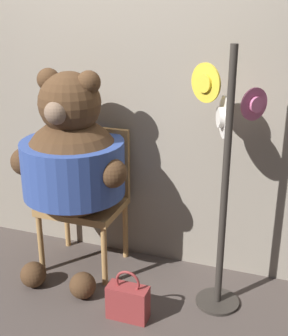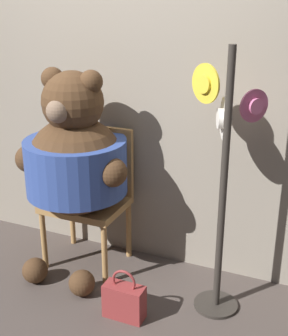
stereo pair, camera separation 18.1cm
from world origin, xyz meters
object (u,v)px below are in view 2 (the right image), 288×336
object	(u,v)px
hat_display_rack	(223,175)
handbag_on_ground	(124,301)
teddy_bear	(75,160)
chair	(91,190)

from	to	relation	value
hat_display_rack	handbag_on_ground	xyz separation A→B (m)	(-0.47, -0.38, -0.77)
teddy_bear	handbag_on_ground	bearing A→B (deg)	-35.79
chair	hat_display_rack	bearing A→B (deg)	-9.43
chair	hat_display_rack	size ratio (longest dim) A/B	0.61
teddy_bear	hat_display_rack	bearing A→B (deg)	-0.48
chair	hat_display_rack	distance (m)	1.06
teddy_bear	handbag_on_ground	distance (m)	0.98
chair	handbag_on_ground	bearing A→B (deg)	-46.32
chair	handbag_on_ground	size ratio (longest dim) A/B	2.98
handbag_on_ground	hat_display_rack	bearing A→B (deg)	39.12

